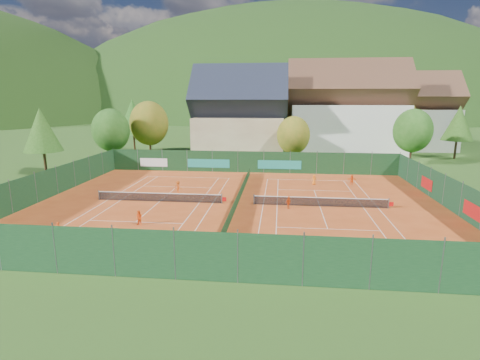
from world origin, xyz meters
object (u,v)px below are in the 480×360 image
object	(u,v)px
chalet	(240,119)
player_left_far	(178,187)
hotel_block_b	(411,116)
player_right_far_b	(352,180)
hotel_block_a	(346,114)
player_right_near	(289,202)
player_left_mid	(139,218)
player_right_far_a	(314,180)
player_left_near	(59,230)
ball_hopper	(372,255)

from	to	relation	value
chalet	player_left_far	xyz separation A→B (m)	(-4.05, -26.36, -5.94)
hotel_block_b	player_right_far_b	world-z (taller)	hotel_block_b
chalet	hotel_block_a	xyz separation A→B (m)	(19.00, 6.00, 0.76)
player_right_near	player_left_mid	bearing A→B (deg)	160.16
chalet	player_right_far_a	distance (m)	24.24
player_left_mid	hotel_block_b	bearing A→B (deg)	69.21
player_left_near	player_right_far_a	bearing A→B (deg)	21.53
player_left_mid	player_left_near	bearing A→B (deg)	-129.98
ball_hopper	player_left_far	world-z (taller)	player_left_far
ball_hopper	player_right_far_a	bearing A→B (deg)	94.79
player_left_far	player_right_far_a	xyz separation A→B (m)	(15.25, 5.72, -0.06)
chalet	hotel_block_b	xyz separation A→B (m)	(33.00, 14.00, -0.01)
hotel_block_b	ball_hopper	bearing A→B (deg)	-109.45
chalet	ball_hopper	xyz separation A→B (m)	(13.04, -42.52, -6.07)
chalet	player_left_mid	distance (m)	37.92
hotel_block_a	player_right_far_b	distance (m)	27.24
ball_hopper	player_right_far_b	world-z (taller)	player_right_far_b
ball_hopper	player_right_near	distance (m)	12.58
player_left_near	player_left_mid	world-z (taller)	player_left_near
player_left_far	player_right_far_a	world-z (taller)	player_left_far
chalet	player_left_far	world-z (taller)	chalet
hotel_block_a	player_right_near	size ratio (longest dim) A/B	18.12
ball_hopper	player_right_near	size ratio (longest dim) A/B	0.67
ball_hopper	player_right_near	world-z (taller)	player_right_near
player_right_far_a	player_left_near	bearing A→B (deg)	24.62
player_left_far	player_right_far_b	distance (m)	20.73
hotel_block_a	player_left_near	world-z (taller)	hotel_block_a
chalet	ball_hopper	world-z (taller)	chalet
ball_hopper	player_right_far_a	world-z (taller)	player_right_far_a
player_left_mid	chalet	bearing A→B (deg)	98.66
player_right_near	player_right_far_a	distance (m)	10.86
player_left_near	player_right_near	distance (m)	19.73
hotel_block_a	hotel_block_b	bearing A→B (deg)	29.74
player_left_near	player_right_far_a	size ratio (longest dim) A/B	1.05
chalet	player_right_far_a	bearing A→B (deg)	-61.51
player_left_mid	player_left_far	xyz separation A→B (m)	(0.30, 10.83, 0.03)
hotel_block_b	player_left_near	distance (m)	69.32
ball_hopper	player_right_far_b	size ratio (longest dim) A/B	0.65
hotel_block_a	hotel_block_b	distance (m)	16.14
player_right_far_b	hotel_block_b	bearing A→B (deg)	-114.59
ball_hopper	player_left_near	xyz separation A→B (m)	(-22.32, 1.91, 0.09)
player_right_far_b	player_left_mid	bearing A→B (deg)	42.48
chalet	player_right_far_b	distance (m)	26.28
player_right_near	player_right_far_b	size ratio (longest dim) A/B	0.97
hotel_block_a	player_right_far_a	distance (m)	28.57
chalet	player_left_far	distance (m)	27.33
chalet	player_left_mid	size ratio (longest dim) A/B	12.53
ball_hopper	player_right_far_a	distance (m)	21.95
player_left_near	chalet	bearing A→B (deg)	54.39
hotel_block_a	hotel_block_b	world-z (taller)	hotel_block_a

